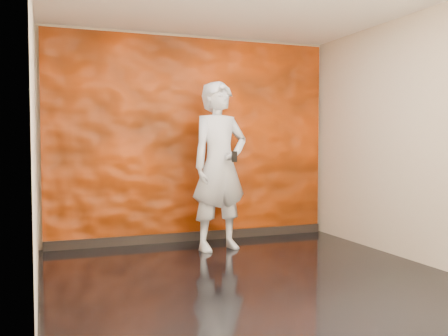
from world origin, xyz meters
TOP-DOWN VIEW (x-y plane):
  - room at (0.00, 0.00)m, footprint 4.02×4.02m
  - feature_wall at (0.00, 1.96)m, footprint 3.90×0.06m
  - baseboard at (0.00, 1.92)m, footprint 3.90×0.04m
  - man at (0.15, 1.28)m, footprint 0.85×0.65m
  - phone at (0.22, 0.96)m, footprint 0.07×0.02m

SIDE VIEW (x-z plane):
  - baseboard at x=0.00m, z-range 0.00..0.12m
  - man at x=0.15m, z-range 0.00..2.10m
  - phone at x=0.22m, z-range 1.11..1.24m
  - feature_wall at x=0.00m, z-range 0.00..2.75m
  - room at x=0.00m, z-range -0.01..2.81m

